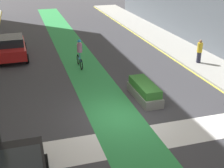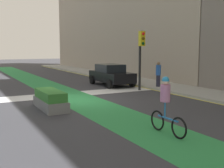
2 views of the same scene
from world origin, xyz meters
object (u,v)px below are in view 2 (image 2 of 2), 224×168
(traffic_signal_near_left, at_px, (141,49))
(car_black_left_near, at_px, (111,75))
(pedestrian_sidewalk_left_a, at_px, (158,74))
(median_planter, at_px, (50,100))
(cyclist_in_lane, at_px, (166,104))

(traffic_signal_near_left, bearing_deg, car_black_left_near, -79.69)
(pedestrian_sidewalk_left_a, bearing_deg, traffic_signal_near_left, 1.58)
(traffic_signal_near_left, relative_size, median_planter, 1.43)
(cyclist_in_lane, distance_m, pedestrian_sidewalk_left_a, 10.33)
(traffic_signal_near_left, distance_m, car_black_left_near, 3.66)
(median_planter, bearing_deg, pedestrian_sidewalk_left_a, -161.15)
(car_black_left_near, relative_size, pedestrian_sidewalk_left_a, 2.49)
(traffic_signal_near_left, xyz_separation_m, pedestrian_sidewalk_left_a, (-1.47, -0.04, -1.69))
(car_black_left_near, bearing_deg, pedestrian_sidewalk_left_a, 123.75)
(cyclist_in_lane, bearing_deg, median_planter, -68.01)
(median_planter, bearing_deg, traffic_signal_near_left, -157.78)
(traffic_signal_near_left, relative_size, pedestrian_sidewalk_left_a, 2.27)
(car_black_left_near, relative_size, median_planter, 1.57)
(traffic_signal_near_left, distance_m, cyclist_in_lane, 9.65)
(cyclist_in_lane, height_order, pedestrian_sidewalk_left_a, cyclist_in_lane)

